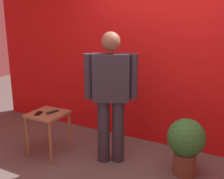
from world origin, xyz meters
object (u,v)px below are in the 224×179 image
at_px(side_table, 48,121).
at_px(potted_plant, 186,142).
at_px(tv_remote, 52,112).
at_px(standing_person, 111,92).
at_px(cell_phone, 39,113).

height_order(side_table, potted_plant, potted_plant).
relative_size(tv_remote, potted_plant, 0.25).
distance_m(standing_person, potted_plant, 1.06).
distance_m(cell_phone, tv_remote, 0.18).
bearing_deg(standing_person, potted_plant, 7.82).
distance_m(side_table, cell_phone, 0.16).
bearing_deg(tv_remote, standing_person, 29.23).
relative_size(cell_phone, potted_plant, 0.21).
bearing_deg(side_table, potted_plant, 12.04).
bearing_deg(standing_person, tv_remote, -164.80).
height_order(standing_person, cell_phone, standing_person).
bearing_deg(tv_remote, side_table, -131.44).
relative_size(side_table, potted_plant, 0.86).
xyz_separation_m(standing_person, side_table, (-0.82, -0.24, -0.44)).
height_order(side_table, tv_remote, tv_remote).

